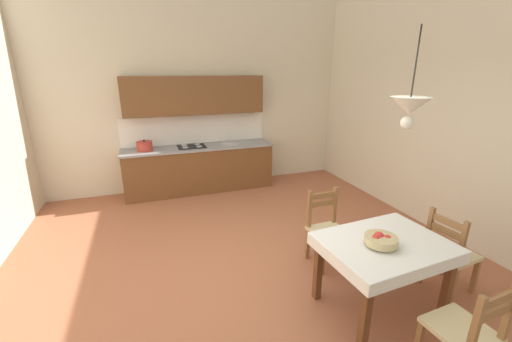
% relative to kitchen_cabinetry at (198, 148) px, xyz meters
% --- Properties ---
extents(ground_plane, '(6.44, 7.05, 0.10)m').
position_rel_kitchen_cabinetry_xyz_m(ground_plane, '(0.12, -2.95, -0.91)').
color(ground_plane, '#A86042').
extents(wall_back, '(6.44, 0.12, 4.04)m').
position_rel_kitchen_cabinetry_xyz_m(wall_back, '(0.12, 0.33, 1.17)').
color(wall_back, beige).
rests_on(wall_back, ground_plane).
extents(wall_right, '(0.12, 7.05, 4.04)m').
position_rel_kitchen_cabinetry_xyz_m(wall_right, '(3.10, -2.95, 1.17)').
color(wall_right, beige).
rests_on(wall_right, ground_plane).
extents(kitchen_cabinetry, '(2.86, 0.63, 2.20)m').
position_rel_kitchen_cabinetry_xyz_m(kitchen_cabinetry, '(0.00, 0.00, 0.00)').
color(kitchen_cabinetry, brown).
rests_on(kitchen_cabinetry, ground_plane).
extents(dining_table, '(1.23, 0.96, 0.75)m').
position_rel_kitchen_cabinetry_xyz_m(dining_table, '(1.11, -3.92, -0.25)').
color(dining_table, brown).
rests_on(dining_table, ground_plane).
extents(dining_chair_kitchen_side, '(0.42, 0.42, 0.93)m').
position_rel_kitchen_cabinetry_xyz_m(dining_chair_kitchen_side, '(1.04, -3.04, -0.41)').
color(dining_chair_kitchen_side, '#D1BC89').
rests_on(dining_chair_kitchen_side, ground_plane).
extents(dining_chair_camera_side, '(0.44, 0.44, 0.93)m').
position_rel_kitchen_cabinetry_xyz_m(dining_chair_camera_side, '(1.17, -4.76, -0.41)').
color(dining_chair_camera_side, '#D1BC89').
rests_on(dining_chair_camera_side, ground_plane).
extents(dining_chair_window_side, '(0.46, 0.46, 0.93)m').
position_rel_kitchen_cabinetry_xyz_m(dining_chair_window_side, '(1.99, -3.93, -0.41)').
color(dining_chair_window_side, '#D1BC89').
rests_on(dining_chair_window_side, ground_plane).
extents(fruit_bowl, '(0.30, 0.30, 0.12)m').
position_rel_kitchen_cabinetry_xyz_m(fruit_bowl, '(1.01, -3.96, -0.04)').
color(fruit_bowl, tan).
rests_on(fruit_bowl, dining_table).
extents(pendant_lamp, '(0.32, 0.32, 0.80)m').
position_rel_kitchen_cabinetry_xyz_m(pendant_lamp, '(1.12, -3.96, 1.17)').
color(pendant_lamp, black).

